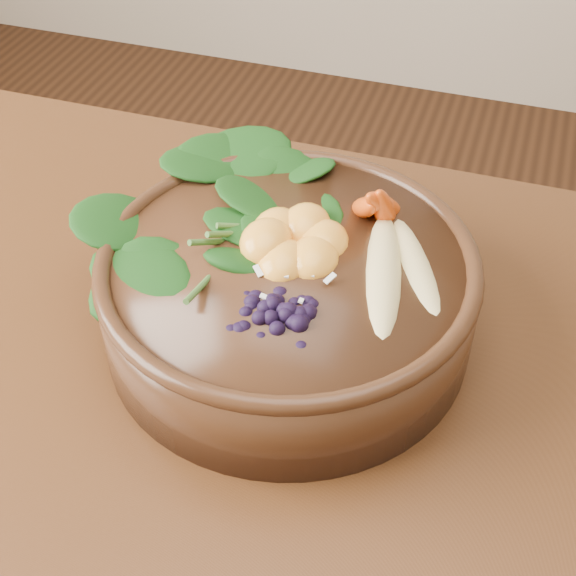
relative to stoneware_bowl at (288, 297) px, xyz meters
name	(u,v)px	position (x,y,z in m)	size (l,w,h in m)	color
stoneware_bowl	(288,297)	(0.00, 0.00, 0.00)	(0.32, 0.32, 0.09)	#452613
kale_heap	(245,183)	(-0.06, 0.06, 0.07)	(0.21, 0.19, 0.05)	#184114
carrot_cluster	(371,163)	(0.04, 0.09, 0.09)	(0.07, 0.07, 0.09)	#DF4915
banana_halves	(402,253)	(0.09, 0.02, 0.06)	(0.11, 0.18, 0.03)	#E0CC84
mandarin_cluster	(295,228)	(0.00, 0.02, 0.06)	(0.09, 0.10, 0.04)	#FFA431
blueberry_pile	(277,294)	(0.01, -0.06, 0.06)	(0.15, 0.11, 0.04)	black
coconut_flakes	(286,273)	(0.01, -0.02, 0.05)	(0.10, 0.08, 0.01)	white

